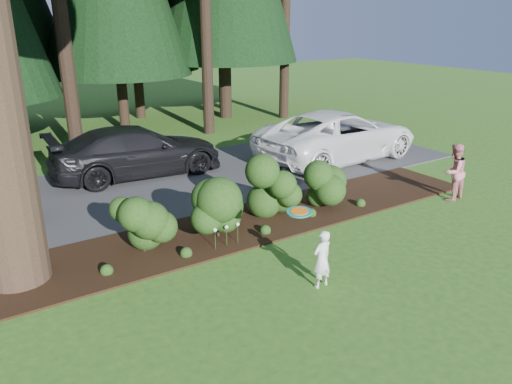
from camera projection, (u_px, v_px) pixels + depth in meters
ground at (301, 288)px, 9.89m from camera, size 80.00×80.00×0.00m
mulch_bed at (220, 231)px, 12.44m from camera, size 16.00×2.50×0.05m
driveway at (154, 185)px, 15.79m from camera, size 22.00×6.00×0.03m
shrub_row at (248, 197)px, 12.49m from camera, size 6.53×1.60×1.61m
lily_cluster at (226, 228)px, 11.46m from camera, size 0.69×0.09×0.57m
car_white_suv at (338, 135)px, 18.35m from camera, size 6.66×3.41×1.80m
car_dark_suv at (137, 151)px, 16.51m from camera, size 5.74×2.54×1.64m
child at (322, 259)px, 9.78m from camera, size 0.47×0.33×1.21m
adult at (454, 172)px, 14.39m from camera, size 0.86×0.70×1.68m
frisbee at (299, 212)px, 9.44m from camera, size 0.49×0.49×0.09m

